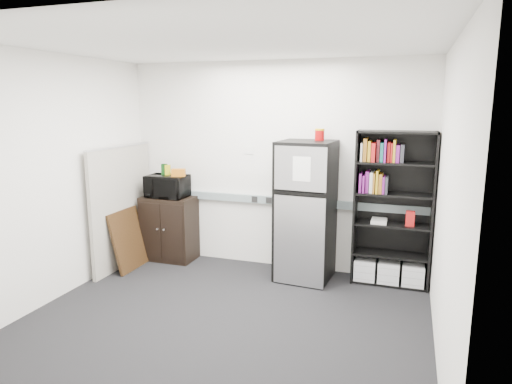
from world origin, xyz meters
TOP-DOWN VIEW (x-y plane):
  - floor at (0.00, 0.00)m, footprint 4.00×4.00m
  - wall_back at (0.00, 1.75)m, footprint 4.00×0.02m
  - wall_right at (2.00, 0.00)m, footprint 0.02×3.50m
  - wall_left at (-2.00, 0.00)m, footprint 0.02×3.50m
  - ceiling at (0.00, 0.00)m, footprint 4.00×3.50m
  - electrical_raceway at (0.00, 1.72)m, footprint 3.92×0.05m
  - wall_note at (-0.35, 1.74)m, footprint 0.14×0.00m
  - bookshelf at (1.53, 1.57)m, footprint 0.90×0.34m
  - cubicle_partition at (-1.90, 1.08)m, footprint 0.06×1.30m
  - cabinet at (-1.45, 1.50)m, footprint 0.71×0.48m
  - microwave at (-1.45, 1.48)m, footprint 0.55×0.38m
  - snack_box_a at (-1.50, 1.52)m, footprint 0.07×0.05m
  - snack_box_b at (-1.50, 1.52)m, footprint 0.07×0.05m
  - snack_box_c at (-1.45, 1.52)m, footprint 0.08×0.07m
  - snack_bag at (-1.26, 1.47)m, footprint 0.20×0.15m
  - refrigerator at (0.51, 1.42)m, footprint 0.69×0.72m
  - coffee_can at (0.63, 1.55)m, footprint 0.12×0.12m
  - framed_poster at (-1.77, 0.99)m, footprint 0.21×0.62m

SIDE VIEW (x-z plane):
  - floor at x=0.00m, z-range 0.00..0.00m
  - framed_poster at x=-1.77m, z-range 0.01..0.79m
  - cabinet at x=-1.45m, z-range 0.00..0.89m
  - cubicle_partition at x=-1.90m, z-range 0.00..1.62m
  - refrigerator at x=0.51m, z-range 0.00..1.72m
  - electrical_raceway at x=0.00m, z-range 0.85..0.95m
  - bookshelf at x=1.53m, z-range -0.01..1.84m
  - microwave at x=-1.45m, z-range 0.89..1.19m
  - snack_bag at x=-1.26m, z-range 1.19..1.29m
  - snack_box_c at x=-1.45m, z-range 1.19..1.33m
  - snack_box_a at x=-1.50m, z-range 1.19..1.34m
  - snack_box_b at x=-1.50m, z-range 1.19..1.34m
  - wall_back at x=0.00m, z-range 0.00..2.70m
  - wall_right at x=2.00m, z-range 0.00..2.70m
  - wall_left at x=-2.00m, z-range 0.00..2.70m
  - wall_note at x=-0.35m, z-range 1.50..1.60m
  - coffee_can at x=0.63m, z-range 1.72..1.88m
  - ceiling at x=0.00m, z-range 2.69..2.71m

